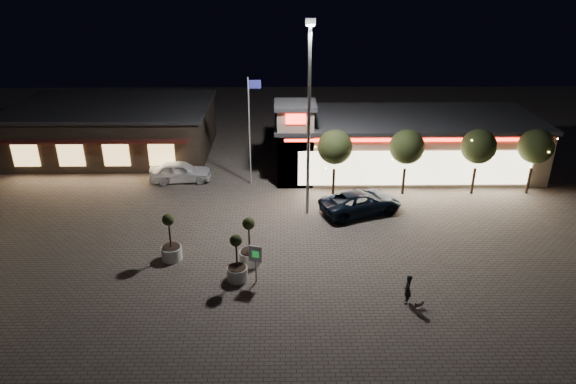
{
  "coord_description": "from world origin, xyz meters",
  "views": [
    {
      "loc": [
        0.36,
        -22.52,
        15.4
      ],
      "look_at": [
        0.7,
        6.0,
        2.44
      ],
      "focal_mm": 32.0,
      "sensor_mm": 36.0,
      "label": 1
    }
  ],
  "objects_px": {
    "planter_left": "(171,245)",
    "planter_mid": "(237,266)",
    "pickup_truck": "(361,202)",
    "pedestrian": "(408,289)",
    "valet_sign": "(255,257)",
    "white_sedan": "(181,172)"
  },
  "relations": [
    {
      "from": "planter_left",
      "to": "planter_mid",
      "type": "relative_size",
      "value": 1.06
    },
    {
      "from": "pickup_truck",
      "to": "valet_sign",
      "type": "distance_m",
      "value": 10.37
    },
    {
      "from": "white_sedan",
      "to": "pedestrian",
      "type": "xyz_separation_m",
      "value": [
        13.77,
        -15.36,
        -0.0
      ]
    },
    {
      "from": "pickup_truck",
      "to": "white_sedan",
      "type": "xyz_separation_m",
      "value": [
        -12.9,
        5.47,
        0.02
      ]
    },
    {
      "from": "planter_left",
      "to": "pickup_truck",
      "type": "bearing_deg",
      "value": 26.52
    },
    {
      "from": "valet_sign",
      "to": "planter_left",
      "type": "bearing_deg",
      "value": 154.84
    },
    {
      "from": "pickup_truck",
      "to": "white_sedan",
      "type": "bearing_deg",
      "value": 46.65
    },
    {
      "from": "pickup_truck",
      "to": "planter_left",
      "type": "relative_size",
      "value": 1.93
    },
    {
      "from": "pickup_truck",
      "to": "planter_left",
      "type": "bearing_deg",
      "value": 96.13
    },
    {
      "from": "pickup_truck",
      "to": "planter_mid",
      "type": "xyz_separation_m",
      "value": [
        -7.58,
        -7.77,
        0.07
      ]
    },
    {
      "from": "pedestrian",
      "to": "white_sedan",
      "type": "bearing_deg",
      "value": -129.03
    },
    {
      "from": "pickup_truck",
      "to": "valet_sign",
      "type": "relative_size",
      "value": 2.58
    },
    {
      "from": "planter_mid",
      "to": "white_sedan",
      "type": "bearing_deg",
      "value": 111.89
    },
    {
      "from": "pickup_truck",
      "to": "pedestrian",
      "type": "distance_m",
      "value": 9.93
    },
    {
      "from": "planter_left",
      "to": "valet_sign",
      "type": "distance_m",
      "value": 5.37
    },
    {
      "from": "pickup_truck",
      "to": "pedestrian",
      "type": "xyz_separation_m",
      "value": [
        0.87,
        -9.89,
        0.02
      ]
    },
    {
      "from": "white_sedan",
      "to": "pedestrian",
      "type": "height_order",
      "value": "white_sedan"
    },
    {
      "from": "planter_left",
      "to": "planter_mid",
      "type": "xyz_separation_m",
      "value": [
        3.85,
        -2.07,
        -0.05
      ]
    },
    {
      "from": "pickup_truck",
      "to": "planter_mid",
      "type": "height_order",
      "value": "planter_mid"
    },
    {
      "from": "white_sedan",
      "to": "planter_left",
      "type": "xyz_separation_m",
      "value": [
        1.47,
        -11.17,
        0.09
      ]
    },
    {
      "from": "pickup_truck",
      "to": "white_sedan",
      "type": "distance_m",
      "value": 14.01
    },
    {
      "from": "pedestrian",
      "to": "planter_left",
      "type": "xyz_separation_m",
      "value": [
        -12.3,
        4.19,
        0.09
      ]
    }
  ]
}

